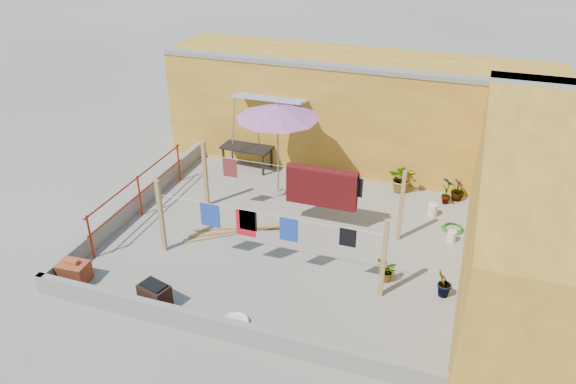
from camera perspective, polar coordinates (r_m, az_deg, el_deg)
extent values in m
plane|color=#9E998E|center=(13.42, -0.06, -4.63)|extent=(80.00, 80.00, 0.00)
cube|color=gold|center=(16.66, 6.95, 8.18)|extent=(11.00, 2.40, 3.20)
cube|color=gray|center=(15.20, 6.39, 12.37)|extent=(11.00, 0.35, 0.12)
cube|color=#2D51B2|center=(15.59, -1.85, 9.48)|extent=(2.00, 0.79, 0.22)
cylinder|color=gray|center=(15.85, -5.53, 7.18)|extent=(0.03, 0.30, 1.28)
cylinder|color=gray|center=(15.20, 1.06, 6.35)|extent=(0.03, 0.30, 1.28)
cube|color=gold|center=(12.16, 23.78, -2.34)|extent=(2.40, 9.00, 3.20)
cube|color=gray|center=(10.67, -6.56, -13.62)|extent=(8.30, 0.16, 0.44)
cube|color=gray|center=(14.96, -15.00, -0.96)|extent=(0.16, 7.30, 0.44)
cylinder|color=maroon|center=(13.18, -19.43, -4.33)|extent=(0.05, 0.05, 1.10)
cylinder|color=maroon|center=(14.54, -14.82, -0.35)|extent=(0.05, 0.05, 1.10)
cylinder|color=maroon|center=(16.03, -11.04, 2.92)|extent=(0.05, 0.05, 1.10)
cylinder|color=maroon|center=(14.31, -15.07, 1.40)|extent=(0.04, 4.20, 0.04)
cylinder|color=maroon|center=(14.52, -14.84, -0.18)|extent=(0.04, 4.20, 0.04)
cube|color=tan|center=(12.83, -12.78, -2.40)|extent=(0.09, 0.09, 1.80)
cube|color=tan|center=(11.31, 9.69, -6.71)|extent=(0.09, 0.09, 1.80)
cube|color=tan|center=(13.16, 11.44, -1.41)|extent=(0.09, 0.09, 1.80)
cube|color=tan|center=(14.49, -8.40, 1.82)|extent=(0.09, 0.09, 1.80)
cylinder|color=silver|center=(11.54, -2.35, -2.22)|extent=(5.00, 0.01, 0.01)
cylinder|color=silver|center=(13.36, 1.06, 2.36)|extent=(5.00, 0.01, 0.01)
cube|color=#460B0D|center=(13.40, 3.45, 0.41)|extent=(1.73, 0.22, 0.92)
cube|color=black|center=(13.16, 6.84, 0.50)|extent=(0.36, 0.02, 0.49)
cube|color=maroon|center=(14.07, -5.93, 2.49)|extent=(0.36, 0.02, 0.51)
cube|color=#1E3BA5|center=(12.15, -7.92, -2.34)|extent=(0.45, 0.02, 0.56)
cube|color=black|center=(11.79, -4.07, -2.88)|extent=(0.39, 0.02, 0.47)
cube|color=red|center=(11.85, -4.31, -3.17)|extent=(0.44, 0.02, 0.63)
cube|color=#1E3BA5|center=(11.53, 0.07, -3.83)|extent=(0.40, 0.02, 0.55)
cube|color=black|center=(11.22, 6.09, -4.62)|extent=(0.34, 0.02, 0.41)
cylinder|color=gray|center=(15.30, -0.99, -0.01)|extent=(0.39, 0.39, 0.06)
cylinder|color=gray|center=(14.75, -1.03, 4.12)|extent=(0.05, 0.05, 2.49)
cone|color=#C56AAF|center=(14.33, -1.07, 8.18)|extent=(2.37, 2.37, 0.35)
cylinder|color=gray|center=(14.26, -1.08, 8.91)|extent=(0.04, 0.04, 0.11)
cube|color=black|center=(16.49, -4.19, 4.57)|extent=(1.50, 0.81, 0.05)
cube|color=black|center=(16.67, -6.57, 3.45)|extent=(0.05, 0.05, 0.64)
cube|color=black|center=(17.14, -5.65, 4.23)|extent=(0.05, 0.05, 0.64)
cube|color=black|center=(16.14, -2.56, 2.74)|extent=(0.05, 0.05, 0.64)
cube|color=black|center=(16.62, -1.72, 3.55)|extent=(0.05, 0.05, 0.64)
cube|color=#A74626|center=(12.75, -20.90, -7.62)|extent=(0.64, 0.48, 0.45)
cube|color=#A45726|center=(12.60, -21.11, -6.63)|extent=(0.29, 0.15, 0.09)
cube|color=tan|center=(13.58, -6.27, -4.28)|extent=(1.75, 1.35, 0.04)
cube|color=tan|center=(13.62, -5.76, -3.92)|extent=(1.84, 1.21, 0.04)
cube|color=tan|center=(13.66, -5.26, -3.57)|extent=(1.96, 0.96, 0.04)
cube|color=black|center=(11.58, -13.37, -10.23)|extent=(0.68, 0.55, 0.50)
cube|color=black|center=(11.41, -13.52, -9.17)|extent=(0.56, 0.42, 0.04)
cylinder|color=silver|center=(11.05, -5.40, -13.09)|extent=(0.50, 0.50, 0.07)
torus|color=silver|center=(11.03, -5.40, -12.97)|extent=(0.53, 0.53, 0.05)
cylinder|color=silver|center=(13.75, 16.26, -4.37)|extent=(0.20, 0.20, 0.28)
cylinder|color=silver|center=(13.66, 16.35, -3.81)|extent=(0.06, 0.06, 0.05)
cylinder|color=silver|center=(14.66, 14.46, -1.78)|extent=(0.24, 0.24, 0.33)
cylinder|color=silver|center=(14.57, 14.54, -1.16)|extent=(0.07, 0.07, 0.05)
torus|color=#1E7119|center=(14.29, 16.38, -3.60)|extent=(0.53, 0.53, 0.04)
torus|color=#1E7119|center=(14.27, 16.41, -3.46)|extent=(0.45, 0.45, 0.04)
imported|color=#1B5F1D|center=(15.53, 11.56, 1.39)|extent=(0.73, 0.63, 0.81)
imported|color=#1B5F1D|center=(15.50, 16.86, 0.21)|extent=(0.41, 0.41, 0.60)
imported|color=#1B5F1D|center=(15.21, 15.89, 0.17)|extent=(0.50, 0.48, 0.79)
imported|color=#1B5F1D|center=(11.87, 15.54, -8.95)|extent=(0.42, 0.45, 0.65)
imported|color=#1B5F1D|center=(12.08, 10.01, -7.85)|extent=(0.54, 0.59, 0.54)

